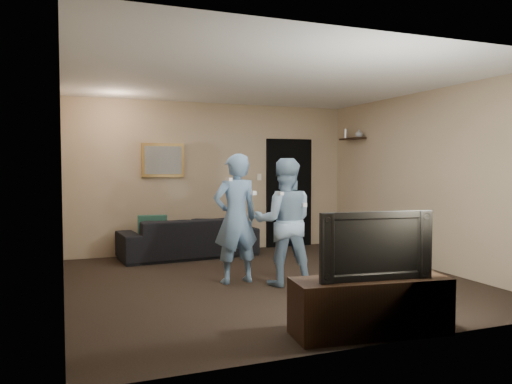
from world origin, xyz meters
name	(u,v)px	position (x,y,z in m)	size (l,w,h in m)	color
ground	(268,281)	(0.00, 0.00, 0.00)	(5.00, 5.00, 0.00)	black
ceiling	(269,80)	(0.00, 0.00, 2.60)	(5.00, 5.00, 0.04)	silver
wall_back	(214,177)	(0.00, 2.50, 1.30)	(5.00, 0.04, 2.60)	tan
wall_front	(385,190)	(0.00, -2.50, 1.30)	(5.00, 0.04, 2.60)	tan
wall_left	(62,184)	(-2.50, 0.00, 1.30)	(0.04, 5.00, 2.60)	tan
wall_right	(424,180)	(2.50, 0.00, 1.30)	(0.04, 5.00, 2.60)	tan
sofa	(188,237)	(-0.57, 2.08, 0.32)	(2.22, 0.87, 0.65)	black
throw_pillow	(152,229)	(-1.16, 2.08, 0.48)	(0.46, 0.15, 0.46)	#164439
painting_frame	(163,160)	(-0.90, 2.48, 1.60)	(0.72, 0.05, 0.57)	olive
painting_canvas	(163,160)	(-0.90, 2.45, 1.60)	(0.62, 0.01, 0.47)	slate
doorway	(289,193)	(1.45, 2.47, 1.00)	(0.90, 0.06, 2.00)	black
light_switch	(259,177)	(0.85, 2.48, 1.30)	(0.08, 0.02, 0.12)	silver
wall_shelf	(352,139)	(2.39, 1.80, 1.99)	(0.20, 0.60, 0.03)	black
shelf_vase	(359,133)	(2.39, 1.59, 2.08)	(0.14, 0.14, 0.14)	#9E9EA2
shelf_figurine	(346,134)	(2.39, 2.03, 2.09)	(0.06, 0.06, 0.18)	silver
tv_console	(370,306)	(0.05, -2.24, 0.25)	(1.42, 0.46, 0.51)	black
television	(371,244)	(0.05, -2.24, 0.81)	(1.05, 0.14, 0.60)	black
wii_player_left	(236,218)	(-0.43, 0.06, 0.83)	(0.63, 0.51, 1.66)	#668BB2
wii_player_right	(284,222)	(0.10, -0.27, 0.80)	(0.93, 0.83, 1.60)	#809FBB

